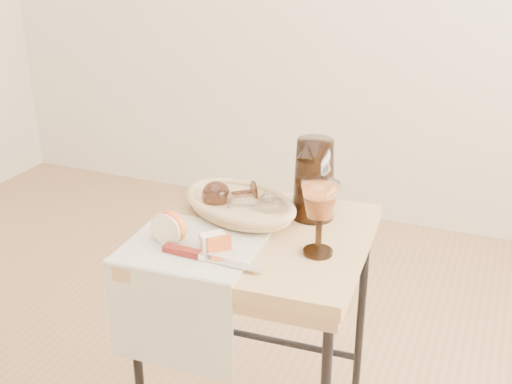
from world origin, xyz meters
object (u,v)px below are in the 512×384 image
at_px(tea_towel, 193,245).
at_px(apple_half, 171,226).
at_px(wine_goblet, 319,218).
at_px(table_knife, 208,256).
at_px(pitcher, 314,179).
at_px(bread_basket, 240,207).
at_px(goblet_lying_b, 253,204).
at_px(goblet_lying_a, 232,194).
at_px(side_table, 259,344).

height_order(tea_towel, apple_half, apple_half).
distance_m(wine_goblet, table_knife, 0.27).
relative_size(tea_towel, pitcher, 1.24).
bearing_deg(bread_basket, goblet_lying_b, 2.21).
relative_size(goblet_lying_b, apple_half, 1.29).
height_order(tea_towel, wine_goblet, wine_goblet).
bearing_deg(table_knife, goblet_lying_b, 89.28).
xyz_separation_m(pitcher, apple_half, (-0.27, -0.28, -0.06)).
bearing_deg(table_knife, pitcher, 67.25).
bearing_deg(table_knife, goblet_lying_a, 104.37).
xyz_separation_m(goblet_lying_b, pitcher, (0.14, 0.08, 0.06)).
distance_m(goblet_lying_a, table_knife, 0.29).
xyz_separation_m(tea_towel, pitcher, (0.22, 0.27, 0.10)).
xyz_separation_m(pitcher, table_knife, (-0.15, -0.33, -0.09)).
xyz_separation_m(side_table, bread_basket, (-0.09, 0.08, 0.36)).
height_order(goblet_lying_b, wine_goblet, wine_goblet).
distance_m(side_table, table_knife, 0.40).
height_order(tea_towel, pitcher, pitcher).
bearing_deg(wine_goblet, bread_basket, 153.74).
bearing_deg(goblet_lying_b, tea_towel, -124.72).
bearing_deg(wine_goblet, side_table, 164.31).
xyz_separation_m(bread_basket, pitcher, (0.18, 0.06, 0.08)).
bearing_deg(side_table, pitcher, 55.78).
relative_size(bread_basket, wine_goblet, 1.68).
distance_m(bread_basket, apple_half, 0.23).
distance_m(apple_half, table_knife, 0.14).
distance_m(wine_goblet, apple_half, 0.36).
bearing_deg(table_knife, tea_towel, 142.30).
relative_size(goblet_lying_b, pitcher, 0.45).
xyz_separation_m(goblet_lying_b, apple_half, (-0.13, -0.20, -0.00)).
bearing_deg(tea_towel, pitcher, 48.06).
relative_size(bread_basket, pitcher, 1.21).
height_order(tea_towel, goblet_lying_a, goblet_lying_a).
distance_m(tea_towel, apple_half, 0.07).
bearing_deg(pitcher, goblet_lying_a, -175.00).
bearing_deg(goblet_lying_a, goblet_lying_b, 116.90).
distance_m(side_table, goblet_lying_b, 0.40).
xyz_separation_m(side_table, pitcher, (0.10, 0.14, 0.45)).
bearing_deg(side_table, wine_goblet, -15.69).
bearing_deg(goblet_lying_b, goblet_lying_a, 144.56).
xyz_separation_m(bread_basket, goblet_lying_b, (0.05, -0.02, 0.02)).
bearing_deg(wine_goblet, goblet_lying_a, 153.71).
bearing_deg(bread_basket, wine_goblet, -2.25).
distance_m(goblet_lying_a, pitcher, 0.22).
height_order(side_table, goblet_lying_b, goblet_lying_b).
relative_size(tea_towel, table_knife, 1.28).
distance_m(goblet_lying_b, apple_half, 0.24).
relative_size(tea_towel, goblet_lying_a, 2.47).
bearing_deg(table_knife, wine_goblet, 33.39).
height_order(pitcher, apple_half, pitcher).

